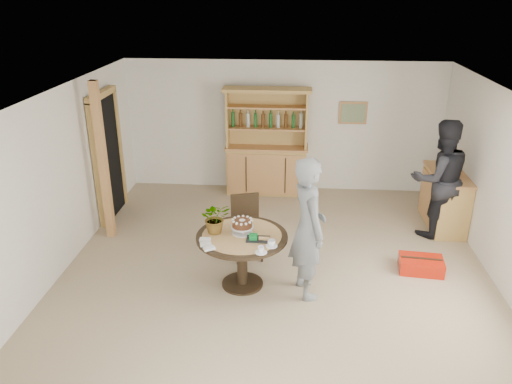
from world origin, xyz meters
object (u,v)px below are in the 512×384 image
(dining_chair, at_px, (246,222))
(teen_boy, at_px, (308,228))
(dining_table, at_px, (242,245))
(hutch, at_px, (267,158))
(red_suitcase, at_px, (421,265))
(adult_person, at_px, (439,179))
(sideboard, at_px, (445,199))

(dining_chair, bearing_deg, teen_boy, -63.16)
(dining_table, bearing_deg, hutch, 87.75)
(teen_boy, relative_size, red_suitcase, 2.95)
(dining_table, xyz_separation_m, dining_chair, (-0.02, 0.83, -0.07))
(hutch, relative_size, dining_chair, 2.16)
(adult_person, bearing_deg, dining_chair, 4.68)
(hutch, height_order, red_suitcase, hutch)
(adult_person, xyz_separation_m, red_suitcase, (-0.44, -1.19, -0.86))
(hutch, distance_m, sideboard, 3.29)
(dining_chair, height_order, adult_person, adult_person)
(teen_boy, bearing_deg, red_suitcase, -86.72)
(hutch, bearing_deg, dining_chair, -93.51)
(hutch, distance_m, adult_person, 3.23)
(adult_person, bearing_deg, hutch, -41.83)
(dining_table, xyz_separation_m, adult_person, (2.93, 1.73, 0.35))
(dining_table, bearing_deg, red_suitcase, 12.27)
(sideboard, bearing_deg, dining_table, -146.82)
(dining_table, distance_m, dining_chair, 0.83)
(teen_boy, height_order, adult_person, adult_person)
(hutch, xyz_separation_m, dining_chair, (-0.15, -2.49, -0.15))
(sideboard, height_order, teen_boy, teen_boy)
(hutch, bearing_deg, dining_table, -92.25)
(hutch, relative_size, dining_table, 1.70)
(teen_boy, distance_m, adult_person, 2.77)
(sideboard, distance_m, red_suitcase, 1.72)
(hutch, xyz_separation_m, adult_person, (2.80, -1.58, 0.27))
(red_suitcase, bearing_deg, sideboard, 71.83)
(hutch, xyz_separation_m, dining_table, (-0.13, -3.31, -0.08))
(sideboard, distance_m, dining_table, 3.79)
(dining_chair, relative_size, red_suitcase, 1.48)
(sideboard, xyz_separation_m, dining_chair, (-3.19, -1.25, 0.06))
(adult_person, relative_size, red_suitcase, 3.01)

